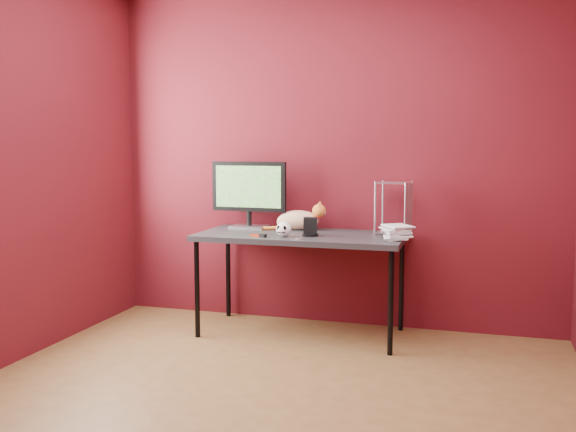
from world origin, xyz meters
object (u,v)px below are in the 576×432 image
(speaker, at_px, (310,227))
(skull_mug, at_px, (284,229))
(desk, at_px, (301,240))
(cat, at_px, (299,220))
(book_stack, at_px, (387,160))
(monitor, at_px, (249,191))

(speaker, bearing_deg, skull_mug, -164.18)
(desk, xyz_separation_m, speaker, (0.09, -0.09, 0.11))
(cat, relative_size, book_stack, 0.43)
(speaker, bearing_deg, book_stack, -12.37)
(desk, height_order, cat, cat)
(desk, bearing_deg, book_stack, -7.83)
(speaker, xyz_separation_m, book_stack, (0.54, 0.01, 0.48))
(speaker, bearing_deg, monitor, 141.23)
(cat, bearing_deg, book_stack, -26.31)
(monitor, bearing_deg, desk, -19.44)
(skull_mug, distance_m, book_stack, 0.86)
(desk, relative_size, book_stack, 1.38)
(desk, height_order, skull_mug, skull_mug)
(book_stack, bearing_deg, skull_mug, -171.96)
(desk, xyz_separation_m, monitor, (-0.47, 0.18, 0.34))
(cat, bearing_deg, desk, -73.50)
(desk, distance_m, speaker, 0.17)
(desk, distance_m, skull_mug, 0.23)
(monitor, distance_m, speaker, 0.66)
(monitor, height_order, cat, monitor)
(cat, distance_m, skull_mug, 0.39)
(book_stack, bearing_deg, cat, 157.68)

